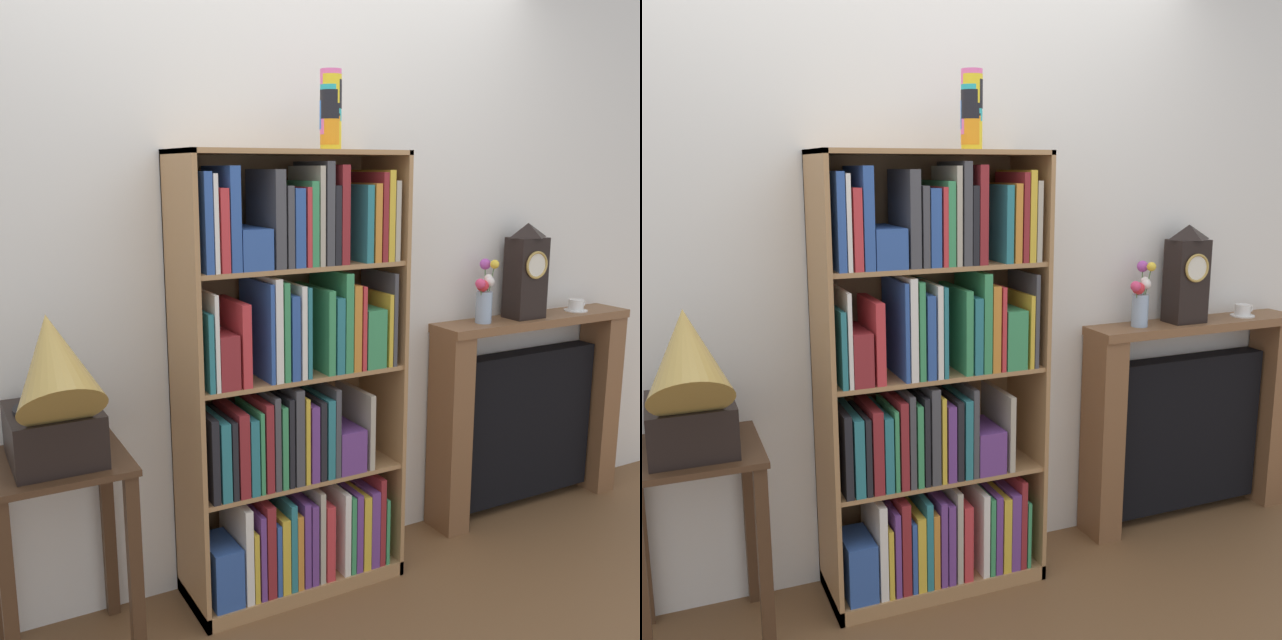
{
  "view_description": "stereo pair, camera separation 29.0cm",
  "coord_description": "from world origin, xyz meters",
  "views": [
    {
      "loc": [
        -1.24,
        -2.41,
        1.68
      ],
      "look_at": [
        0.13,
        0.08,
        1.09
      ],
      "focal_mm": 41.53,
      "sensor_mm": 36.0,
      "label": 1
    },
    {
      "loc": [
        -0.98,
        -2.54,
        1.68
      ],
      "look_at": [
        0.13,
        0.08,
        1.09
      ],
      "focal_mm": 41.53,
      "sensor_mm": 36.0,
      "label": 2
    }
  ],
  "objects": [
    {
      "name": "side_table_left",
      "position": [
        -0.89,
        0.03,
        0.52
      ],
      "size": [
        0.45,
        0.45,
        0.73
      ],
      "color": "#472D1C",
      "rests_on": "ground"
    },
    {
      "name": "gramophone",
      "position": [
        -0.89,
        -0.03,
        0.98
      ],
      "size": [
        0.28,
        0.49,
        0.58
      ],
      "color": "black",
      "rests_on": "side_table_left"
    },
    {
      "name": "mantel_clock",
      "position": [
        1.28,
        0.15,
        1.2
      ],
      "size": [
        0.17,
        0.14,
        0.45
      ],
      "color": "black",
      "rests_on": "fireplace_mantel"
    },
    {
      "name": "wall_back",
      "position": [
        0.23,
        0.29,
        1.3
      ],
      "size": [
        4.99,
        0.08,
        2.6
      ],
      "primitive_type": "cube",
      "color": "silver",
      "rests_on": "ground"
    },
    {
      "name": "fireplace_mantel",
      "position": [
        1.35,
        0.17,
        0.48
      ],
      "size": [
        1.1,
        0.21,
        0.98
      ],
      "color": "brown",
      "rests_on": "ground"
    },
    {
      "name": "cup_stack",
      "position": [
        0.15,
        0.03,
        1.89
      ],
      "size": [
        0.08,
        0.08,
        0.29
      ],
      "color": "yellow",
      "rests_on": "bookshelf"
    },
    {
      "name": "ground_plane",
      "position": [
        0.0,
        0.0,
        -0.01
      ],
      "size": [
        7.99,
        6.4,
        0.02
      ],
      "primitive_type": "cube",
      "color": "brown"
    },
    {
      "name": "bookshelf",
      "position": [
        -0.01,
        0.06,
        0.81
      ],
      "size": [
        0.87,
        0.35,
        1.74
      ],
      "color": "#A87A4C",
      "rests_on": "ground"
    },
    {
      "name": "flower_vase",
      "position": [
        1.03,
        0.15,
        1.11
      ],
      "size": [
        0.13,
        0.11,
        0.29
      ],
      "color": "#99B2D1",
      "rests_on": "fireplace_mantel"
    },
    {
      "name": "teacup_with_saucer",
      "position": [
        1.63,
        0.15,
        1.0
      ],
      "size": [
        0.12,
        0.11,
        0.06
      ],
      "color": "white",
      "rests_on": "fireplace_mantel"
    }
  ]
}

